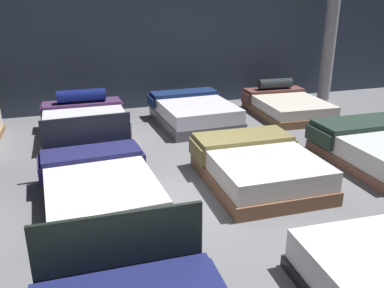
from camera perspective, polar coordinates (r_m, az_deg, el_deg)
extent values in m
cube|color=slate|center=(5.69, -0.50, -8.03)|extent=(18.00, 18.00, 0.02)
cube|color=#333D4C|center=(10.03, -9.66, 14.66)|extent=(18.00, 0.06, 3.50)
cube|color=black|center=(3.68, -9.83, -16.42)|extent=(1.44, 0.08, 1.02)
cube|color=navy|center=(3.68, 3.67, -19.43)|extent=(0.08, 0.57, 0.18)
cube|color=black|center=(5.64, -12.67, -7.89)|extent=(1.52, 2.19, 0.14)
cube|color=white|center=(5.54, -12.85, -5.77)|extent=(1.46, 2.13, 0.32)
cube|color=black|center=(6.45, -14.36, -0.36)|extent=(1.34, 0.10, 0.97)
cube|color=#1F1E4F|center=(6.15, -14.01, -1.20)|extent=(1.43, 0.64, 0.07)
cube|color=#1F1E4F|center=(6.18, -20.50, -3.42)|extent=(0.09, 0.58, 0.25)
cube|color=#1F1E4F|center=(6.31, -7.41, -1.76)|extent=(0.09, 0.58, 0.25)
cube|color=brown|center=(6.23, 9.29, -4.54)|extent=(1.60, 2.04, 0.20)
cube|color=silver|center=(6.13, 9.42, -2.46)|extent=(1.54, 1.98, 0.29)
cube|color=olive|center=(6.60, 7.16, 1.00)|extent=(1.54, 0.72, 0.07)
cube|color=olive|center=(6.40, 0.69, -1.03)|extent=(0.09, 0.68, 0.26)
cube|color=olive|center=(6.99, 12.96, 0.32)|extent=(0.09, 0.68, 0.26)
cube|color=brown|center=(7.60, 25.26, -1.88)|extent=(1.69, 2.15, 0.15)
cube|color=#273930|center=(7.93, 22.62, 2.71)|extent=(1.65, 0.78, 0.09)
cube|color=#273930|center=(7.48, 17.43, 0.94)|extent=(0.10, 0.75, 0.26)
cube|color=olive|center=(8.42, -14.68, 1.61)|extent=(1.64, 1.94, 0.17)
cube|color=silver|center=(8.34, -14.83, 3.23)|extent=(1.58, 1.88, 0.32)
cube|color=#462B52|center=(8.94, -15.21, 5.58)|extent=(1.61, 0.55, 0.06)
cube|color=#462B52|center=(8.98, -20.29, 4.05)|extent=(0.06, 0.54, 0.26)
cube|color=#462B52|center=(9.04, -9.98, 5.11)|extent=(0.06, 0.54, 0.26)
cylinder|color=navy|center=(8.85, -15.30, 6.57)|extent=(0.99, 0.26, 0.26)
cube|color=#534E56|center=(8.91, 0.39, 3.48)|extent=(1.59, 2.08, 0.22)
cube|color=white|center=(8.84, 0.39, 5.02)|extent=(1.53, 2.02, 0.28)
cube|color=navy|center=(9.47, -1.15, 7.18)|extent=(1.52, 0.56, 0.08)
cube|color=navy|center=(9.29, -5.69, 5.95)|extent=(0.10, 0.51, 0.19)
cube|color=navy|center=(9.77, 3.18, 6.73)|extent=(0.10, 0.51, 0.19)
cube|color=brown|center=(9.87, 13.27, 4.47)|extent=(1.58, 2.19, 0.17)
cube|color=silver|center=(9.82, 13.36, 5.59)|extent=(1.52, 2.12, 0.23)
cube|color=brown|center=(10.46, 11.44, 7.46)|extent=(1.48, 0.57, 0.07)
cube|color=brown|center=(10.19, 7.60, 6.39)|extent=(0.10, 0.50, 0.26)
cube|color=brown|center=(10.84, 14.92, 6.72)|extent=(0.10, 0.50, 0.26)
cylinder|color=#282D30|center=(10.38, 11.62, 8.32)|extent=(0.87, 0.28, 0.24)
cylinder|color=#99999E|center=(11.37, 18.88, 14.54)|extent=(0.32, 0.32, 3.50)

